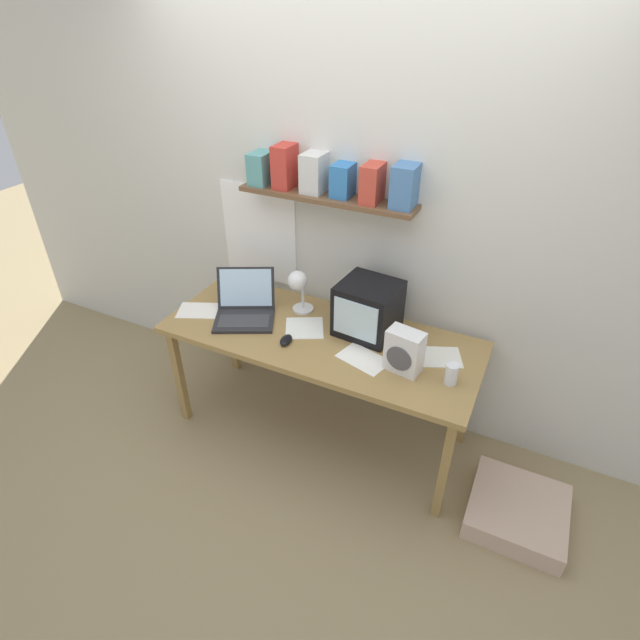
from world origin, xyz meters
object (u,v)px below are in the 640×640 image
(crt_monitor, at_px, (368,309))
(laptop, at_px, (245,306))
(computer_mouse, at_px, (286,340))
(floor_cushion, at_px, (517,511))
(juice_glass, at_px, (451,375))
(desk_lamp, at_px, (299,285))
(open_notebook, at_px, (200,310))
(printed_handout, at_px, (304,328))
(loose_paper_near_laptop, at_px, (363,359))
(corner_desk, at_px, (320,343))
(loose_paper_near_monitor, at_px, (438,357))
(space_heater, at_px, (404,351))

(crt_monitor, distance_m, laptop, 0.74)
(computer_mouse, relative_size, floor_cushion, 0.23)
(juice_glass, distance_m, computer_mouse, 0.90)
(desk_lamp, distance_m, open_notebook, 0.64)
(printed_handout, height_order, loose_paper_near_laptop, same)
(open_notebook, bearing_deg, printed_handout, 9.71)
(loose_paper_near_laptop, bearing_deg, corner_desk, 161.61)
(desk_lamp, distance_m, floor_cushion, 1.70)
(floor_cushion, bearing_deg, computer_mouse, -179.53)
(corner_desk, height_order, computer_mouse, computer_mouse)
(floor_cushion, bearing_deg, printed_handout, 173.37)
(open_notebook, bearing_deg, crt_monitor, 13.84)
(loose_paper_near_monitor, bearing_deg, computer_mouse, -163.30)
(desk_lamp, bearing_deg, corner_desk, -37.80)
(printed_handout, relative_size, loose_paper_near_laptop, 0.98)
(computer_mouse, relative_size, loose_paper_near_monitor, 0.39)
(crt_monitor, xyz_separation_m, desk_lamp, (-0.43, -0.02, 0.05))
(laptop, height_order, printed_handout, laptop)
(computer_mouse, relative_size, open_notebook, 0.37)
(corner_desk, relative_size, floor_cushion, 3.68)
(corner_desk, distance_m, desk_lamp, 0.36)
(printed_handout, xyz_separation_m, open_notebook, (-0.66, -0.11, 0.00))
(desk_lamp, relative_size, floor_cushion, 0.61)
(crt_monitor, xyz_separation_m, computer_mouse, (-0.36, -0.30, -0.14))
(laptop, xyz_separation_m, floor_cushion, (1.72, -0.13, -0.74))
(corner_desk, bearing_deg, loose_paper_near_laptop, -18.39)
(corner_desk, xyz_separation_m, computer_mouse, (-0.14, -0.15, 0.08))
(laptop, bearing_deg, space_heater, -31.15)
(printed_handout, bearing_deg, space_heater, -10.04)
(printed_handout, bearing_deg, computer_mouse, -99.53)
(printed_handout, bearing_deg, corner_desk, -9.81)
(desk_lamp, xyz_separation_m, space_heater, (0.72, -0.22, -0.09))
(crt_monitor, bearing_deg, loose_paper_near_laptop, -66.93)
(space_heater, relative_size, floor_cushion, 0.48)
(space_heater, relative_size, computer_mouse, 2.06)
(computer_mouse, relative_size, printed_handout, 0.39)
(printed_handout, bearing_deg, loose_paper_near_laptop, -16.19)
(laptop, xyz_separation_m, printed_handout, (0.38, 0.03, -0.06))
(crt_monitor, height_order, laptop, crt_monitor)
(crt_monitor, bearing_deg, corner_desk, -140.56)
(space_heater, relative_size, loose_paper_near_laptop, 0.79)
(laptop, height_order, juice_glass, laptop)
(corner_desk, relative_size, open_notebook, 5.84)
(crt_monitor, distance_m, loose_paper_near_monitor, 0.46)
(corner_desk, bearing_deg, space_heater, -10.08)
(loose_paper_near_monitor, xyz_separation_m, floor_cushion, (0.57, -0.23, -0.68))
(laptop, height_order, desk_lamp, desk_lamp)
(laptop, bearing_deg, computer_mouse, -47.90)
(computer_mouse, bearing_deg, printed_handout, 80.47)
(crt_monitor, xyz_separation_m, floor_cushion, (1.01, -0.29, -0.83))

